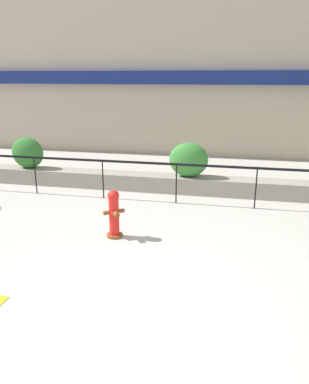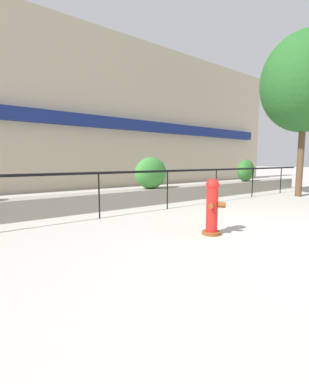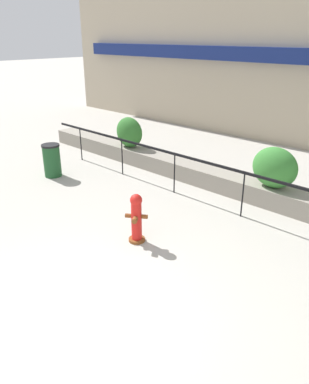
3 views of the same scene
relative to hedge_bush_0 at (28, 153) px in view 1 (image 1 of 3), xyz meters
The scene contains 7 objects.
ground_plane 7.96m from the hedge_bush_0, 49.45° to the right, with size 120.00×120.00×0.00m, color #B2ADA3.
building_facade 8.43m from the hedge_bush_0, 49.38° to the left, with size 30.00×1.36×8.00m.
planter_wall_low 5.19m from the hedge_bush_0, ahead, with size 18.00×0.70×0.50m, color gray.
fence_railing_segment 5.25m from the hedge_bush_0, 12.09° to the right, with size 15.00×0.05×1.15m.
hedge_bush_0 is the anchor object (origin of this frame).
hedge_bush_1 5.33m from the hedge_bush_0, ahead, with size 1.17×0.70×1.04m, color #387F33.
fire_hydrant 5.56m from the hedge_bush_0, 41.34° to the right, with size 0.49×0.49×1.08m.
Camera 1 is at (1.51, -4.98, 3.44)m, focal length 35.00 mm.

